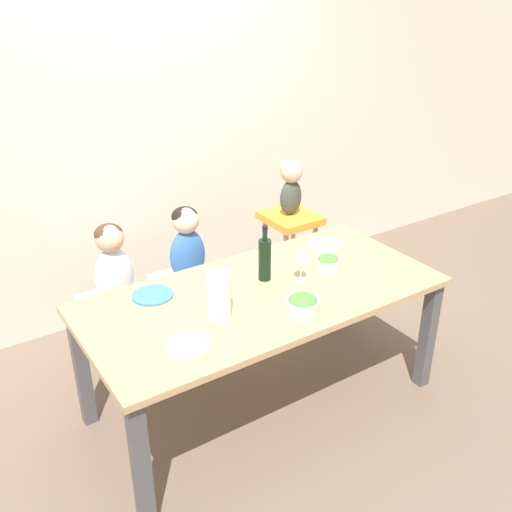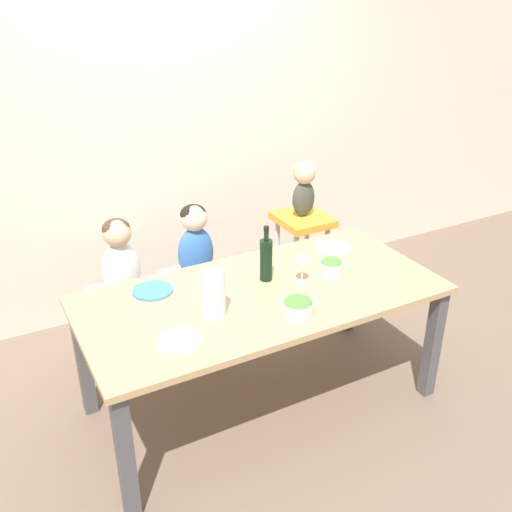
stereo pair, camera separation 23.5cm
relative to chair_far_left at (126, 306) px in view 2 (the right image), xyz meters
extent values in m
plane|color=#705B4C|center=(0.55, -0.73, -0.40)|extent=(14.00, 14.00, 0.00)
cube|color=beige|center=(0.55, 0.67, 0.95)|extent=(10.00, 0.06, 2.70)
cube|color=tan|center=(0.55, -0.73, 0.30)|extent=(1.89, 0.90, 0.03)
cube|color=#4C4C51|center=(-0.34, -1.12, -0.06)|extent=(0.07, 0.07, 0.69)
cube|color=#4C4C51|center=(1.43, -1.12, -0.06)|extent=(0.07, 0.07, 0.69)
cube|color=#4C4C51|center=(-0.34, -0.34, -0.06)|extent=(0.07, 0.07, 0.69)
cube|color=#4C4C51|center=(1.43, -0.34, -0.06)|extent=(0.07, 0.07, 0.69)
cylinder|color=silver|center=(-0.15, -0.15, -0.19)|extent=(0.04, 0.04, 0.43)
cylinder|color=silver|center=(0.15, -0.15, -0.19)|extent=(0.04, 0.04, 0.43)
cylinder|color=silver|center=(-0.15, 0.15, -0.19)|extent=(0.04, 0.04, 0.43)
cylinder|color=silver|center=(0.15, 0.15, -0.19)|extent=(0.04, 0.04, 0.43)
cube|color=white|center=(0.00, 0.00, 0.05)|extent=(0.39, 0.44, 0.05)
cylinder|color=silver|center=(0.33, -0.15, -0.19)|extent=(0.04, 0.04, 0.43)
cylinder|color=silver|center=(0.62, -0.15, -0.19)|extent=(0.04, 0.04, 0.43)
cylinder|color=silver|center=(0.33, 0.15, -0.19)|extent=(0.04, 0.04, 0.43)
cylinder|color=silver|center=(0.62, 0.15, -0.19)|extent=(0.04, 0.04, 0.43)
cube|color=white|center=(0.47, 0.00, 0.05)|extent=(0.39, 0.44, 0.05)
cylinder|color=silver|center=(1.14, -0.12, -0.05)|extent=(0.04, 0.04, 0.70)
cylinder|color=silver|center=(1.38, -0.12, -0.05)|extent=(0.04, 0.04, 0.70)
cylinder|color=silver|center=(1.14, 0.12, -0.05)|extent=(0.04, 0.04, 0.70)
cylinder|color=silver|center=(1.38, 0.12, -0.05)|extent=(0.04, 0.04, 0.70)
cube|color=gold|center=(1.26, 0.00, 0.32)|extent=(0.33, 0.37, 0.05)
ellipsoid|color=silver|center=(0.00, 0.00, 0.25)|extent=(0.23, 0.14, 0.35)
sphere|color=#D6AD89|center=(0.00, 0.00, 0.49)|extent=(0.16, 0.16, 0.16)
ellipsoid|color=#473323|center=(0.00, 0.01, 0.51)|extent=(0.16, 0.15, 0.11)
ellipsoid|color=#3366B2|center=(0.47, 0.00, 0.25)|extent=(0.23, 0.14, 0.35)
sphere|color=beige|center=(0.47, 0.00, 0.49)|extent=(0.16, 0.16, 0.16)
ellipsoid|color=black|center=(0.47, 0.01, 0.51)|extent=(0.16, 0.15, 0.11)
ellipsoid|color=#3D4238|center=(1.26, 0.00, 0.47)|extent=(0.16, 0.10, 0.25)
sphere|color=#D6AD89|center=(1.26, 0.00, 0.65)|extent=(0.15, 0.15, 0.15)
ellipsoid|color=#DBC684|center=(1.26, 0.01, 0.67)|extent=(0.14, 0.14, 0.10)
cylinder|color=black|center=(0.63, -0.62, 0.44)|extent=(0.07, 0.07, 0.23)
cylinder|color=black|center=(0.63, -0.62, 0.59)|extent=(0.03, 0.03, 0.08)
cylinder|color=black|center=(0.63, -0.62, 0.62)|extent=(0.03, 0.03, 0.02)
cylinder|color=white|center=(0.23, -0.82, 0.44)|extent=(0.11, 0.11, 0.24)
cylinder|color=white|center=(0.78, -0.74, 0.32)|extent=(0.06, 0.06, 0.00)
cylinder|color=white|center=(0.78, -0.74, 0.36)|extent=(0.01, 0.01, 0.08)
ellipsoid|color=white|center=(0.78, -0.74, 0.45)|extent=(0.07, 0.07, 0.08)
cylinder|color=silver|center=(0.59, -1.01, 0.36)|extent=(0.17, 0.17, 0.07)
ellipsoid|color=#4C8438|center=(0.59, -1.01, 0.39)|extent=(0.14, 0.14, 0.05)
cylinder|color=silver|center=(0.98, -0.73, 0.36)|extent=(0.14, 0.14, 0.07)
ellipsoid|color=#4C8438|center=(0.98, -0.73, 0.39)|extent=(0.12, 0.12, 0.05)
cylinder|color=silver|center=(0.00, -0.95, 0.33)|extent=(0.21, 0.21, 0.01)
cylinder|color=teal|center=(0.04, -0.45, 0.33)|extent=(0.21, 0.21, 0.01)
cylinder|color=silver|center=(1.18, -0.47, 0.33)|extent=(0.21, 0.21, 0.01)
camera|label=1|loc=(-0.91, -2.87, 1.80)|focal=40.00mm
camera|label=2|loc=(-0.71, -2.99, 1.80)|focal=40.00mm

